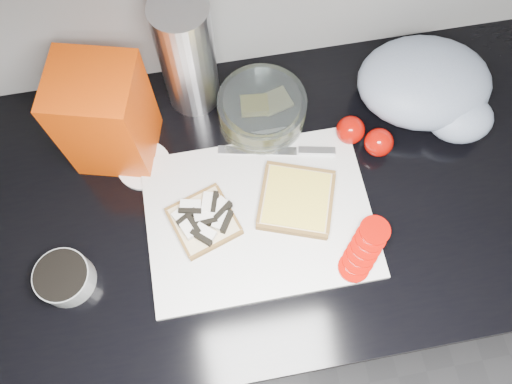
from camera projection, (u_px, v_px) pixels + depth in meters
base_cabinet at (264, 257)px, 1.36m from camera, size 3.50×0.60×0.86m
countertop at (267, 195)px, 0.94m from camera, size 3.50×0.64×0.04m
cutting_board at (259, 216)px, 0.90m from camera, size 0.40×0.30×0.01m
bread_left at (203, 220)px, 0.87m from camera, size 0.14×0.14×0.03m
bread_right at (296, 200)px, 0.89m from camera, size 0.17×0.17×0.02m
tomato_slices at (364, 249)px, 0.85m from camera, size 0.12×0.12×0.03m
knife at (291, 151)px, 0.94m from camera, size 0.22×0.06×0.01m
seed_tub at (64, 278)px, 0.83m from camera, size 0.09×0.09×0.05m
tub_lid at (144, 165)px, 0.94m from camera, size 0.11×0.11×0.01m
glass_bowl at (262, 111)px, 0.95m from camera, size 0.17×0.17×0.07m
bread_bag at (106, 117)px, 0.86m from camera, size 0.17×0.16×0.22m
steel_canister at (187, 57)px, 0.89m from camera, size 0.10×0.10×0.24m
grocery_bag at (429, 87)px, 0.94m from camera, size 0.28×0.26×0.11m
whole_tomatoes at (365, 136)px, 0.93m from camera, size 0.10×0.09×0.05m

